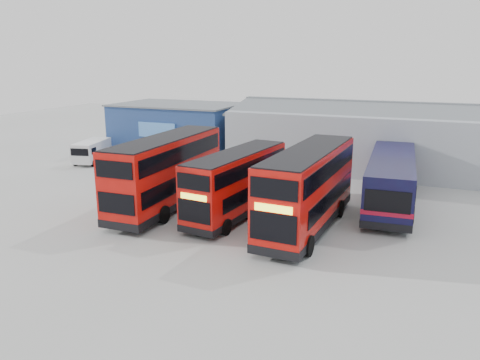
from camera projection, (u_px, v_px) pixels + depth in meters
ground_plane at (237, 228)px, 27.13m from camera, size 120.00×120.00×0.00m
office_block at (179, 129)px, 47.74m from camera, size 12.30×8.32×5.12m
maintenance_shed at (407, 139)px, 41.42m from camera, size 30.50×12.00×5.89m
double_decker_left at (167, 173)px, 30.28m from camera, size 3.03×11.18×4.70m
double_decker_centre at (237, 184)px, 28.85m from camera, size 3.30×9.73×4.04m
double_decker_right at (308, 190)px, 26.54m from camera, size 3.21×11.11×4.65m
single_decker_blue at (391, 181)px, 30.91m from camera, size 3.52×12.40×3.32m
panel_van at (92, 151)px, 43.91m from camera, size 2.88×4.98×2.05m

